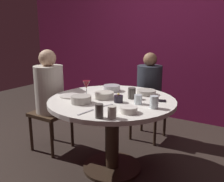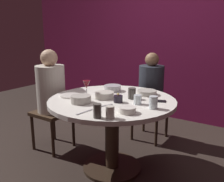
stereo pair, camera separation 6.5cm
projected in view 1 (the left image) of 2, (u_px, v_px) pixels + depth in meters
name	position (u px, v px, depth m)	size (l,w,h in m)	color
ground_plane	(112.00, 168.00, 2.60)	(8.00, 8.00, 0.00)	#2D231E
back_wall	(177.00, 37.00, 3.85)	(6.00, 0.10, 2.60)	maroon
dining_table	(112.00, 115.00, 2.47)	(1.24, 1.24, 0.75)	silver
seated_diner_left	(49.00, 90.00, 2.87)	(0.40, 0.40, 1.20)	#3F2D1E
seated_diner_back	(149.00, 87.00, 3.18)	(0.40, 0.40, 1.13)	#3F2D1E
candle_holder	(118.00, 99.00, 2.31)	(0.08, 0.08, 0.09)	black
wine_glass	(86.00, 85.00, 2.42)	(0.08, 0.08, 0.18)	silver
dinner_plate	(70.00, 96.00, 2.52)	(0.21, 0.21, 0.01)	silver
cell_phone	(158.00, 101.00, 2.36)	(0.07, 0.14, 0.01)	black
bowl_serving_large	(112.00, 88.00, 2.74)	(0.19, 0.19, 0.06)	#B7B7BC
bowl_salad_center	(146.00, 92.00, 2.59)	(0.20, 0.20, 0.05)	#B2ADA3
bowl_small_white	(81.00, 99.00, 2.28)	(0.19, 0.19, 0.07)	#B2ADA3
bowl_sauce_side	(129.00, 110.00, 2.02)	(0.14, 0.14, 0.05)	silver
bowl_rice_portion	(104.00, 95.00, 2.45)	(0.19, 0.19, 0.06)	beige
cup_near_candle	(132.00, 93.00, 2.43)	(0.08, 0.08, 0.11)	#4C4742
cup_by_left_diner	(154.00, 102.00, 2.13)	(0.07, 0.07, 0.11)	silver
cup_by_right_diner	(99.00, 111.00, 1.89)	(0.06, 0.06, 0.11)	#4C4742
cup_center_front	(112.00, 112.00, 1.89)	(0.07, 0.07, 0.10)	beige
cup_far_edge	(138.00, 99.00, 2.25)	(0.07, 0.07, 0.09)	silver
fork_near_plate	(86.00, 112.00, 2.03)	(0.02, 0.18, 0.01)	#B7B7BC
knife_near_plate	(105.00, 106.00, 2.19)	(0.02, 0.18, 0.01)	#B7B7BC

